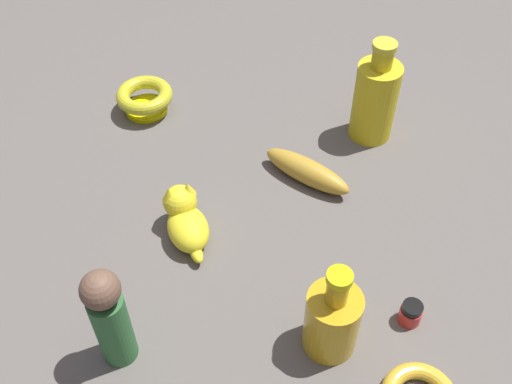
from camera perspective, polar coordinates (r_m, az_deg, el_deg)
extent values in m
plane|color=#5B5651|center=(0.99, 0.00, -3.49)|extent=(2.00, 2.00, 0.00)
cylinder|color=#D6D006|center=(1.23, -10.34, 7.81)|extent=(0.08, 0.08, 0.01)
torus|color=gold|center=(1.21, -10.55, 9.02)|extent=(0.11, 0.11, 0.03)
cylinder|color=gold|center=(1.13, 11.19, 8.39)|extent=(0.08, 0.08, 0.15)
cylinder|color=gold|center=(1.07, 11.93, 12.33)|extent=(0.04, 0.04, 0.04)
cylinder|color=gold|center=(1.06, 12.14, 13.41)|extent=(0.04, 0.04, 0.01)
ellipsoid|color=yellow|center=(0.97, -6.46, -3.48)|extent=(0.11, 0.10, 0.05)
sphere|color=yellow|center=(0.97, -7.22, -0.87)|extent=(0.06, 0.06, 0.06)
cone|color=yellow|center=(0.95, -8.22, -0.17)|extent=(0.02, 0.02, 0.02)
cone|color=yellow|center=(0.96, -6.47, 0.29)|extent=(0.02, 0.02, 0.02)
ellipsoid|color=yellow|center=(0.95, -5.70, -5.73)|extent=(0.05, 0.04, 0.02)
ellipsoid|color=#B68C2C|center=(1.06, 4.85, 2.00)|extent=(0.12, 0.17, 0.04)
cylinder|color=#2F6835|center=(0.83, -13.39, -12.46)|extent=(0.06, 0.06, 0.13)
sphere|color=brown|center=(0.76, -14.58, -8.96)|extent=(0.05, 0.05, 0.05)
cylinder|color=red|center=(0.91, 14.41, -11.24)|extent=(0.03, 0.03, 0.03)
cylinder|color=gold|center=(0.90, 14.54, -10.86)|extent=(0.03, 0.03, 0.00)
cylinder|color=black|center=(0.90, 14.64, -10.60)|extent=(0.03, 0.03, 0.01)
cylinder|color=gold|center=(0.84, 7.21, -12.12)|extent=(0.08, 0.08, 0.11)
cylinder|color=gold|center=(0.77, 7.73, -9.24)|extent=(0.03, 0.03, 0.04)
cylinder|color=#D2C80B|center=(0.75, 7.95, -8.06)|extent=(0.03, 0.03, 0.01)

